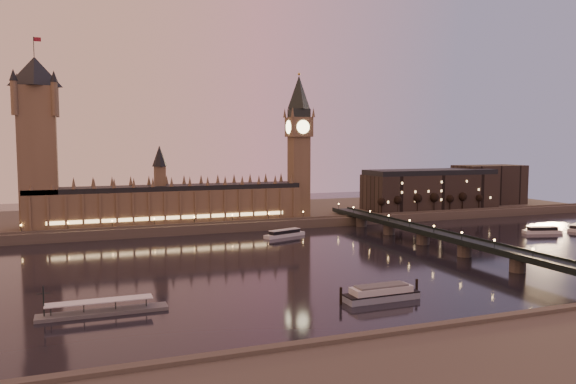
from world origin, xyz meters
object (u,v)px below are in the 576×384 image
cruise_boat_b (542,230)px  pontoon_pier (102,311)px  cruise_boat_a (285,233)px  moored_barge (381,293)px

cruise_boat_b → pontoon_pier: bearing=-149.1°
cruise_boat_a → cruise_boat_b: 170.97m
cruise_boat_a → pontoon_pier: (-116.23, -129.03, -0.79)m
cruise_boat_b → moored_barge: 206.00m
moored_barge → pontoon_pier: pontoon_pier is taller
cruise_boat_b → moored_barge: bearing=-136.1°
cruise_boat_a → moored_barge: (-16.07, -148.35, 0.61)m
cruise_boat_a → moored_barge: moored_barge is taller
pontoon_pier → cruise_boat_a: bearing=48.0°
cruise_boat_a → moored_barge: bearing=-115.6°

